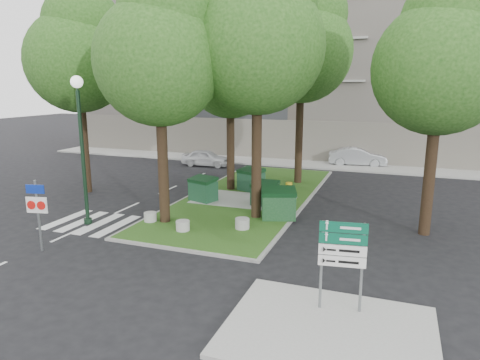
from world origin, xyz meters
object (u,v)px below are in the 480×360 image
at_px(tree_median_near_right, 260,33).
at_px(tree_street_right, 444,55).
at_px(dumpster_c, 265,193).
at_px(bollard_left, 150,217).
at_px(dumpster_a, 203,189).
at_px(directional_sign, 342,252).
at_px(dumpster_d, 279,204).
at_px(litter_bin, 289,188).
at_px(tree_street_left, 79,51).
at_px(car_silver, 358,157).
at_px(bollard_right, 242,223).
at_px(tree_median_far, 304,41).
at_px(tree_median_near_left, 161,49).
at_px(street_lamp, 81,133).
at_px(bollard_mid, 183,226).
at_px(tree_median_mid, 232,64).
at_px(traffic_sign_pole, 37,206).
at_px(car_white, 206,158).
at_px(dumpster_b, 251,180).

distance_m(tree_median_near_right, tree_street_right, 7.09).
xyz_separation_m(dumpster_c, bollard_left, (-3.90, -4.22, -0.39)).
height_order(dumpster_a, directional_sign, directional_sign).
bearing_deg(dumpster_d, litter_bin, 79.04).
relative_size(dumpster_c, dumpster_d, 0.75).
bearing_deg(tree_street_right, dumpster_c, 168.83).
xyz_separation_m(tree_street_left, bollard_left, (6.31, -3.78, -7.34)).
relative_size(tree_street_left, litter_bin, 17.56).
bearing_deg(car_silver, bollard_right, 162.69).
height_order(tree_median_far, bollard_left, tree_median_far).
bearing_deg(tree_median_near_left, street_lamp, -160.14).
bearing_deg(car_silver, dumpster_d, 165.29).
xyz_separation_m(dumpster_c, bollard_mid, (-2.01, -4.80, -0.38)).
height_order(tree_median_near_right, dumpster_c, tree_median_near_right).
height_order(tree_median_near_right, dumpster_a, tree_median_near_right).
bearing_deg(car_silver, street_lamp, 144.83).
relative_size(bollard_mid, litter_bin, 0.89).
bearing_deg(car_silver, tree_median_near_left, 152.22).
xyz_separation_m(tree_median_mid, tree_median_far, (3.20, 3.00, 1.34)).
bearing_deg(bollard_right, bollard_mid, -153.95).
bearing_deg(dumpster_c, tree_street_left, -176.30).
distance_m(tree_median_far, dumpster_c, 9.45).
relative_size(tree_median_mid, bollard_right, 16.84).
bearing_deg(street_lamp, litter_bin, 47.39).
distance_m(tree_median_near_right, tree_median_mid, 5.50).
height_order(tree_street_right, street_lamp, tree_street_right).
bearing_deg(litter_bin, tree_median_mid, 179.80).
distance_m(tree_street_right, street_lamp, 14.58).
relative_size(tree_street_left, traffic_sign_pole, 4.16).
xyz_separation_m(tree_street_left, dumpster_d, (11.41, -1.43, -6.86)).
bearing_deg(car_white, tree_median_far, -116.42).
bearing_deg(tree_median_near_right, dumpster_c, 98.45).
xyz_separation_m(dumpster_d, car_white, (-8.55, 10.87, -0.17)).
xyz_separation_m(dumpster_d, traffic_sign_pole, (-7.12, -6.43, 0.91)).
xyz_separation_m(dumpster_a, directional_sign, (8.01, -8.63, 1.01)).
bearing_deg(tree_street_left, dumpster_c, 2.46).
bearing_deg(tree_median_near_right, tree_street_right, 4.09).
xyz_separation_m(tree_median_far, dumpster_b, (-2.09, -3.01, -7.58)).
bearing_deg(bollard_right, dumpster_b, 105.75).
height_order(dumpster_c, bollard_mid, dumpster_c).
xyz_separation_m(dumpster_d, bollard_right, (-1.03, -1.86, -0.46)).
distance_m(tree_median_mid, tree_median_far, 4.59).
distance_m(dumpster_b, bollard_left, 7.17).
bearing_deg(car_white, dumpster_a, -158.73).
relative_size(bollard_right, litter_bin, 0.95).
relative_size(tree_median_far, litter_bin, 19.05).
xyz_separation_m(tree_median_near_right, bollard_left, (-4.19, -2.28, -7.67)).
distance_m(dumpster_b, car_white, 8.64).
relative_size(tree_median_near_right, tree_street_right, 1.14).
xyz_separation_m(tree_street_left, street_lamp, (3.72, -4.68, -3.70)).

